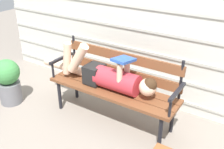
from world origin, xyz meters
TOP-DOWN VIEW (x-y plane):
  - ground_plane at (0.00, 0.00)m, footprint 12.00×12.00m
  - house_siding at (0.00, 0.84)m, footprint 4.78×0.08m
  - park_bench at (-0.00, 0.23)m, footprint 1.59×0.45m
  - reclining_person at (-0.07, 0.16)m, footprint 1.66×0.27m
  - potted_plant at (-1.37, -0.25)m, footprint 0.34×0.34m

SIDE VIEW (x-z plane):
  - ground_plane at x=0.00m, z-range 0.00..0.00m
  - potted_plant at x=-1.37m, z-range 0.02..0.65m
  - park_bench at x=0.00m, z-range 0.04..0.93m
  - reclining_person at x=-0.07m, z-range 0.34..0.84m
  - house_siding at x=0.00m, z-range 0.00..2.52m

